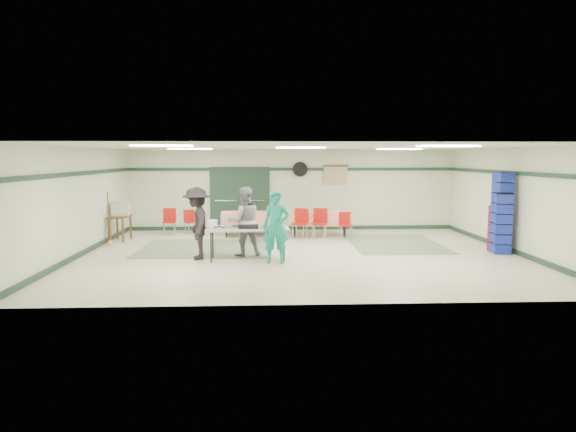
{
  "coord_description": "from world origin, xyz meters",
  "views": [
    {
      "loc": [
        -0.88,
        -12.81,
        2.45
      ],
      "look_at": [
        -0.32,
        -0.3,
        1.01
      ],
      "focal_mm": 32.0,
      "sensor_mm": 36.0,
      "label": 1
    }
  ],
  "objects_px": {
    "chair_loose_a": "(190,220)",
    "crate_stack_blue_b": "(503,224)",
    "dining_table_b": "(249,218)",
    "chair_a": "(320,220)",
    "volunteer_grey": "(244,221)",
    "crate_stack_red": "(498,229)",
    "volunteer_teal": "(276,227)",
    "chair_d": "(245,223)",
    "dining_table_a": "(320,218)",
    "printer_table": "(120,220)",
    "crate_stack_blue_a": "(502,213)",
    "serving_table": "(248,230)",
    "volunteer_dark": "(197,223)",
    "broom": "(109,218)",
    "chair_loose_b": "(169,219)",
    "chair_c": "(345,222)",
    "office_printer": "(121,208)",
    "chair_b": "(301,220)"
  },
  "relations": [
    {
      "from": "chair_c",
      "to": "printer_table",
      "type": "xyz_separation_m",
      "value": [
        -6.7,
        -0.15,
        0.14
      ]
    },
    {
      "from": "serving_table",
      "to": "chair_loose_b",
      "type": "distance_m",
      "value": 4.71
    },
    {
      "from": "chair_a",
      "to": "chair_loose_a",
      "type": "xyz_separation_m",
      "value": [
        -4.03,
        1.03,
        -0.08
      ]
    },
    {
      "from": "office_printer",
      "to": "broom",
      "type": "distance_m",
      "value": 0.9
    },
    {
      "from": "chair_c",
      "to": "broom",
      "type": "distance_m",
      "value": 6.84
    },
    {
      "from": "volunteer_grey",
      "to": "crate_stack_red",
      "type": "relative_size",
      "value": 1.43
    },
    {
      "from": "chair_c",
      "to": "crate_stack_blue_b",
      "type": "bearing_deg",
      "value": -37.18
    },
    {
      "from": "dining_table_b",
      "to": "chair_loose_b",
      "type": "bearing_deg",
      "value": 171.88
    },
    {
      "from": "chair_b",
      "to": "chair_loose_b",
      "type": "bearing_deg",
      "value": -170.36
    },
    {
      "from": "volunteer_grey",
      "to": "chair_a",
      "type": "bearing_deg",
      "value": -142.09
    },
    {
      "from": "serving_table",
      "to": "chair_loose_a",
      "type": "relative_size",
      "value": 2.55
    },
    {
      "from": "dining_table_b",
      "to": "chair_a",
      "type": "distance_m",
      "value": 2.22
    },
    {
      "from": "crate_stack_blue_a",
      "to": "crate_stack_red",
      "type": "relative_size",
      "value": 1.73
    },
    {
      "from": "chair_loose_a",
      "to": "broom",
      "type": "xyz_separation_m",
      "value": [
        -1.96,
        -1.9,
        0.29
      ]
    },
    {
      "from": "chair_loose_a",
      "to": "chair_loose_b",
      "type": "relative_size",
      "value": 0.92
    },
    {
      "from": "dining_table_a",
      "to": "serving_table",
      "type": "bearing_deg",
      "value": -114.7
    },
    {
      "from": "volunteer_dark",
      "to": "chair_loose_b",
      "type": "relative_size",
      "value": 2.04
    },
    {
      "from": "volunteer_dark",
      "to": "office_printer",
      "type": "relative_size",
      "value": 3.48
    },
    {
      "from": "chair_d",
      "to": "chair_loose_b",
      "type": "relative_size",
      "value": 0.95
    },
    {
      "from": "volunteer_teal",
      "to": "chair_d",
      "type": "height_order",
      "value": "volunteer_teal"
    },
    {
      "from": "chair_a",
      "to": "chair_c",
      "type": "xyz_separation_m",
      "value": [
        0.78,
        -0.01,
        -0.07
      ]
    },
    {
      "from": "chair_a",
      "to": "volunteer_dark",
      "type": "bearing_deg",
      "value": -123.18
    },
    {
      "from": "chair_loose_a",
      "to": "volunteer_grey",
      "type": "bearing_deg",
      "value": -93.88
    },
    {
      "from": "dining_table_a",
      "to": "dining_table_b",
      "type": "relative_size",
      "value": 1.12
    },
    {
      "from": "serving_table",
      "to": "broom",
      "type": "height_order",
      "value": "broom"
    },
    {
      "from": "dining_table_b",
      "to": "chair_d",
      "type": "bearing_deg",
      "value": -101.48
    },
    {
      "from": "crate_stack_red",
      "to": "chair_loose_a",
      "type": "bearing_deg",
      "value": 157.91
    },
    {
      "from": "printer_table",
      "to": "broom",
      "type": "distance_m",
      "value": 0.73
    },
    {
      "from": "volunteer_dark",
      "to": "office_printer",
      "type": "height_order",
      "value": "volunteer_dark"
    },
    {
      "from": "volunteer_grey",
      "to": "printer_table",
      "type": "xyz_separation_m",
      "value": [
        -3.75,
        2.45,
        -0.24
      ]
    },
    {
      "from": "chair_loose_b",
      "to": "broom",
      "type": "bearing_deg",
      "value": -132.14
    },
    {
      "from": "dining_table_a",
      "to": "printer_table",
      "type": "relative_size",
      "value": 2.31
    },
    {
      "from": "chair_loose_b",
      "to": "broom",
      "type": "relative_size",
      "value": 0.58
    },
    {
      "from": "chair_loose_a",
      "to": "broom",
      "type": "relative_size",
      "value": 0.53
    },
    {
      "from": "dining_table_a",
      "to": "printer_table",
      "type": "bearing_deg",
      "value": -167.57
    },
    {
      "from": "chair_loose_a",
      "to": "crate_stack_blue_b",
      "type": "bearing_deg",
      "value": -54.5
    },
    {
      "from": "dining_table_a",
      "to": "dining_table_b",
      "type": "xyz_separation_m",
      "value": [
        -2.2,
        0.0,
        -0.0
      ]
    },
    {
      "from": "serving_table",
      "to": "volunteer_dark",
      "type": "distance_m",
      "value": 1.23
    },
    {
      "from": "volunteer_grey",
      "to": "crate_stack_red",
      "type": "distance_m",
      "value": 6.56
    },
    {
      "from": "chair_a",
      "to": "crate_stack_blue_a",
      "type": "xyz_separation_m",
      "value": [
        4.38,
        -2.56,
        0.48
      ]
    },
    {
      "from": "volunteer_teal",
      "to": "dining_table_a",
      "type": "relative_size",
      "value": 0.88
    },
    {
      "from": "dining_table_a",
      "to": "chair_loose_b",
      "type": "xyz_separation_m",
      "value": [
        -4.71,
        0.28,
        -0.05
      ]
    },
    {
      "from": "chair_a",
      "to": "dining_table_b",
      "type": "bearing_deg",
      "value": 179.67
    },
    {
      "from": "volunteer_dark",
      "to": "chair_loose_a",
      "type": "bearing_deg",
      "value": -179.88
    },
    {
      "from": "chair_b",
      "to": "crate_stack_blue_b",
      "type": "distance_m",
      "value": 5.62
    },
    {
      "from": "chair_a",
      "to": "broom",
      "type": "height_order",
      "value": "broom"
    },
    {
      "from": "volunteer_grey",
      "to": "chair_b",
      "type": "bearing_deg",
      "value": -133.72
    },
    {
      "from": "dining_table_b",
      "to": "crate_stack_blue_a",
      "type": "bearing_deg",
      "value": -27.3
    },
    {
      "from": "dining_table_a",
      "to": "office_printer",
      "type": "distance_m",
      "value": 6.01
    },
    {
      "from": "serving_table",
      "to": "volunteer_dark",
      "type": "xyz_separation_m",
      "value": [
        -1.22,
        0.08,
        0.15
      ]
    }
  ]
}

